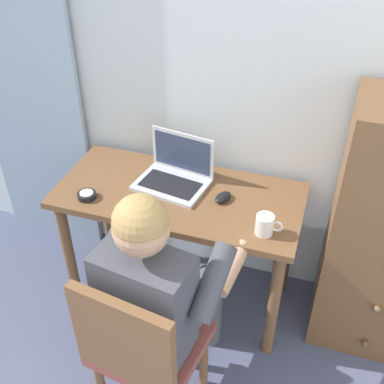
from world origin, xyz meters
The scene contains 9 objects.
wall_back centered at (0.00, 2.20, 1.25)m, with size 4.80×0.05×2.50m, color silver.
curtain_panel centered at (-1.19, 2.13, 1.10)m, with size 0.64×0.03×2.20m, color #8EA3B7.
desk centered at (-0.22, 1.85, 0.61)m, with size 1.20×0.56×0.73m.
chair centered at (-0.13, 1.14, 0.48)m, with size 0.47×0.46×0.87m.
person_seated centered at (-0.11, 1.32, 0.67)m, with size 0.59×0.62×1.19m.
laptop centered at (-0.27, 1.93, 0.78)m, with size 0.38×0.30×0.24m.
computer_mouse centered at (0.00, 1.86, 0.74)m, with size 0.06×0.10×0.03m, color black.
desk_clock centered at (-0.62, 1.68, 0.74)m, with size 0.09×0.09×0.03m.
coffee_mug centered at (0.23, 1.69, 0.77)m, with size 0.12×0.08×0.09m.
Camera 1 is at (0.41, 0.11, 2.12)m, focal length 44.59 mm.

